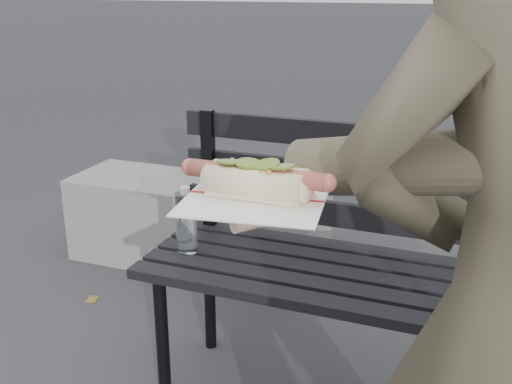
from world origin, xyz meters
TOP-DOWN VIEW (x-y plane):
  - park_bench at (0.01, 0.88)m, footprint 1.50×0.44m
  - concrete_block at (-1.00, 1.60)m, footprint 1.20×0.40m
  - held_hotdog at (0.11, 0.05)m, footprint 0.62×0.31m

SIDE VIEW (x-z plane):
  - concrete_block at x=-1.00m, z-range 0.00..0.40m
  - park_bench at x=0.01m, z-range 0.08..0.96m
  - held_hotdog at x=0.11m, z-range 0.93..1.13m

